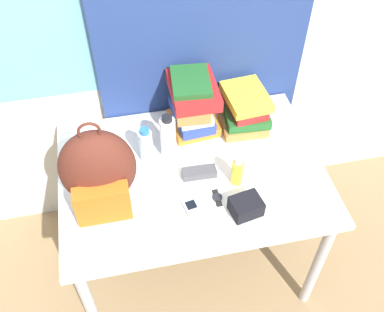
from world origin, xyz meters
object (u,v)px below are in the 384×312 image
(book_stack_center, at_px, (244,109))
(sunscreen_bottle, at_px, (237,171))
(sports_bottle, at_px, (168,137))
(sunglasses_case, at_px, (199,173))
(cell_phone, at_px, (191,206))
(wristwatch, at_px, (217,198))
(book_stack_left, at_px, (192,104))
(backpack, at_px, (98,171))
(water_bottle, at_px, (146,146))
(camera_pouch, at_px, (246,206))

(book_stack_center, distance_m, sunscreen_bottle, 0.39)
(sports_bottle, bearing_deg, sunglasses_case, -54.15)
(cell_phone, bearing_deg, sunscreen_bottle, 22.91)
(book_stack_center, xyz_separation_m, wristwatch, (-0.24, -0.43, -0.08))
(book_stack_left, distance_m, book_stack_center, 0.26)
(backpack, bearing_deg, sports_bottle, 32.21)
(book_stack_center, distance_m, water_bottle, 0.52)
(book_stack_center, relative_size, wristwatch, 3.05)
(sunglasses_case, bearing_deg, wristwatch, -71.11)
(sports_bottle, bearing_deg, camera_pouch, -56.32)
(backpack, xyz_separation_m, cell_phone, (0.35, -0.12, -0.17))
(wristwatch, bearing_deg, book_stack_left, 91.94)
(book_stack_left, relative_size, sports_bottle, 1.23)
(sunscreen_bottle, height_order, wristwatch, sunscreen_bottle)
(sports_bottle, xyz_separation_m, sunglasses_case, (0.11, -0.15, -0.09))
(book_stack_center, xyz_separation_m, water_bottle, (-0.50, -0.15, 0.01))
(water_bottle, height_order, cell_phone, water_bottle)
(sports_bottle, height_order, sunglasses_case, sports_bottle)
(sports_bottle, bearing_deg, wristwatch, -61.58)
(sports_bottle, distance_m, wristwatch, 0.35)
(sunscreen_bottle, xyz_separation_m, sunglasses_case, (-0.15, 0.07, -0.05))
(cell_phone, relative_size, wristwatch, 1.16)
(book_stack_left, height_order, sunscreen_bottle, book_stack_left)
(book_stack_left, distance_m, sports_bottle, 0.21)
(sports_bottle, bearing_deg, cell_phone, -82.92)
(backpack, bearing_deg, camera_pouch, -18.23)
(sunscreen_bottle, bearing_deg, sports_bottle, 140.11)
(water_bottle, relative_size, cell_phone, 1.81)
(backpack, relative_size, cell_phone, 4.18)
(water_bottle, relative_size, wristwatch, 2.10)
(sunscreen_bottle, height_order, sunglasses_case, sunscreen_bottle)
(backpack, relative_size, camera_pouch, 3.11)
(book_stack_left, bearing_deg, book_stack_center, -1.43)
(sunscreen_bottle, bearing_deg, book_stack_left, 107.86)
(sunscreen_bottle, relative_size, cell_phone, 1.41)
(sports_bottle, xyz_separation_m, camera_pouch, (0.25, -0.38, -0.08))
(book_stack_left, relative_size, wristwatch, 3.25)
(book_stack_left, xyz_separation_m, sunscreen_bottle, (0.12, -0.37, -0.08))
(camera_pouch, bearing_deg, book_stack_center, 74.98)
(cell_phone, bearing_deg, backpack, 161.45)
(book_stack_center, xyz_separation_m, camera_pouch, (-0.14, -0.53, -0.04))
(sunglasses_case, distance_m, wristwatch, 0.15)
(cell_phone, bearing_deg, camera_pouch, -17.69)
(cell_phone, relative_size, camera_pouch, 0.74)
(water_bottle, distance_m, sunglasses_case, 0.27)
(sunscreen_bottle, height_order, cell_phone, sunscreen_bottle)
(backpack, distance_m, cell_phone, 0.41)
(water_bottle, relative_size, sports_bottle, 0.80)
(camera_pouch, bearing_deg, cell_phone, 162.31)
(cell_phone, xyz_separation_m, sunglasses_case, (0.07, 0.16, 0.01))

